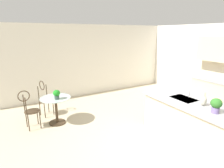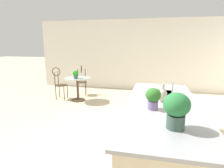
# 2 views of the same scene
# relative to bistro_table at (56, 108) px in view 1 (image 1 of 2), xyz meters

# --- Properties ---
(ground_plane) EXTENTS (40.00, 40.00, 0.00)m
(ground_plane) POSITION_rel_bistro_table_xyz_m (2.32, 1.63, -0.45)
(ground_plane) COLOR beige
(wall_left_window) EXTENTS (0.12, 7.80, 2.70)m
(wall_left_window) POSITION_rel_bistro_table_xyz_m (-1.94, 1.63, 0.90)
(wall_left_window) COLOR silver
(wall_left_window) RESTS_ON ground
(kitchen_island) EXTENTS (2.80, 1.06, 0.92)m
(kitchen_island) POSITION_rel_bistro_table_xyz_m (2.62, 2.48, 0.02)
(kitchen_island) COLOR beige
(kitchen_island) RESTS_ON ground
(bistro_table) EXTENTS (0.80, 0.80, 0.74)m
(bistro_table) POSITION_rel_bistro_table_xyz_m (0.00, 0.00, 0.00)
(bistro_table) COLOR #3D2D1E
(bistro_table) RESTS_ON ground
(chair_near_window) EXTENTS (0.41, 0.50, 1.04)m
(chair_near_window) POSITION_rel_bistro_table_xyz_m (-0.05, -0.65, 0.13)
(chair_near_window) COLOR #3D2D1E
(chair_near_window) RESTS_ON ground
(chair_by_island) EXTENTS (0.52, 0.48, 1.04)m
(chair_by_island) POSITION_rel_bistro_table_xyz_m (-0.73, -0.15, 0.13)
(chair_by_island) COLOR #3D2D1E
(chair_by_island) RESTS_ON ground
(sink_faucet) EXTENTS (0.02, 0.02, 0.22)m
(sink_faucet) POSITION_rel_bistro_table_xyz_m (2.07, 2.66, 0.58)
(sink_faucet) COLOR #B2B5BA
(sink_faucet) RESTS_ON kitchen_island
(potted_plant_on_table) EXTENTS (0.18, 0.18, 0.25)m
(potted_plant_on_table) POSITION_rel_bistro_table_xyz_m (0.14, 0.01, 0.44)
(potted_plant_on_table) COLOR #385147
(potted_plant_on_table) RESTS_ON bistro_table
(potted_plant_counter_near) EXTENTS (0.21, 0.21, 0.29)m
(potted_plant_counter_near) POSITION_rel_bistro_table_xyz_m (2.92, 2.33, 0.64)
(potted_plant_counter_near) COLOR #7A669E
(potted_plant_counter_near) RESTS_ON kitchen_island
(vase_on_counter) EXTENTS (0.13, 0.13, 0.29)m
(vase_on_counter) POSITION_rel_bistro_table_xyz_m (2.57, 2.47, 0.58)
(vase_on_counter) COLOR #BCB29E
(vase_on_counter) RESTS_ON kitchen_island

